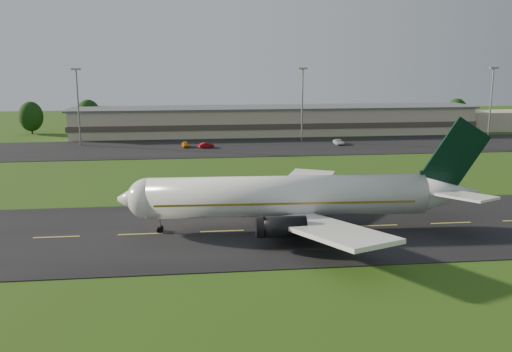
{
  "coord_description": "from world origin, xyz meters",
  "views": [
    {
      "loc": [
        -26.12,
        -74.92,
        23.86
      ],
      "look_at": [
        -16.33,
        8.0,
        6.0
      ],
      "focal_mm": 40.0,
      "sensor_mm": 36.0,
      "label": 1
    }
  ],
  "objects": [
    {
      "name": "light_mast_west",
      "position": [
        -55.0,
        80.0,
        12.74
      ],
      "size": [
        2.4,
        1.2,
        20.35
      ],
      "color": "gray",
      "rests_on": "ground"
    },
    {
      "name": "light_mast_east",
      "position": [
        60.0,
        80.0,
        12.74
      ],
      "size": [
        2.4,
        1.2,
        20.35
      ],
      "color": "gray",
      "rests_on": "ground"
    },
    {
      "name": "apron",
      "position": [
        0.0,
        72.0,
        0.05
      ],
      "size": [
        260.0,
        30.0,
        0.1
      ],
      "primitive_type": "cube",
      "color": "black",
      "rests_on": "ground"
    },
    {
      "name": "service_vehicle_c",
      "position": [
        13.78,
        73.02,
        0.79
      ],
      "size": [
        2.41,
        5.03,
        1.39
      ],
      "primitive_type": "imported",
      "rotation": [
        0.0,
        0.0,
        -0.02
      ],
      "color": "silver",
      "rests_on": "apron"
    },
    {
      "name": "tree_line",
      "position": [
        27.06,
        105.92,
        5.08
      ],
      "size": [
        195.12,
        9.17,
        10.28
      ],
      "color": "black",
      "rests_on": "ground"
    },
    {
      "name": "service_vehicle_d",
      "position": [
        52.08,
        76.14,
        0.73
      ],
      "size": [
        4.04,
        4.51,
        1.26
      ],
      "primitive_type": "imported",
      "rotation": [
        0.0,
        0.0,
        0.66
      ],
      "color": "yellow",
      "rests_on": "apron"
    },
    {
      "name": "airliner",
      "position": [
        -12.07,
        -0.04,
        4.66
      ],
      "size": [
        51.29,
        42.14,
        15.57
      ],
      "rotation": [
        0.0,
        0.0,
        -0.04
      ],
      "color": "white",
      "rests_on": "ground"
    },
    {
      "name": "taxiway",
      "position": [
        0.0,
        0.0,
        0.05
      ],
      "size": [
        220.0,
        30.0,
        0.1
      ],
      "primitive_type": "cube",
      "color": "black",
      "rests_on": "ground"
    },
    {
      "name": "service_vehicle_a",
      "position": [
        -27.17,
        73.37,
        0.82
      ],
      "size": [
        2.2,
        4.41,
        1.44
      ],
      "primitive_type": "imported",
      "rotation": [
        0.0,
        0.0,
        0.12
      ],
      "color": "orange",
      "rests_on": "apron"
    },
    {
      "name": "terminal",
      "position": [
        6.4,
        96.18,
        3.99
      ],
      "size": [
        145.0,
        16.0,
        8.4
      ],
      "color": "beige",
      "rests_on": "ground"
    },
    {
      "name": "service_vehicle_b",
      "position": [
        -21.86,
        71.72,
        0.77
      ],
      "size": [
        4.31,
        2.85,
        1.34
      ],
      "primitive_type": "imported",
      "rotation": [
        0.0,
        0.0,
        1.96
      ],
      "color": "maroon",
      "rests_on": "apron"
    },
    {
      "name": "ground",
      "position": [
        0.0,
        0.0,
        0.0
      ],
      "size": [
        360.0,
        360.0,
        0.0
      ],
      "primitive_type": "plane",
      "color": "#214411",
      "rests_on": "ground"
    },
    {
      "name": "light_mast_centre",
      "position": [
        5.0,
        80.0,
        12.74
      ],
      "size": [
        2.4,
        1.2,
        20.35
      ],
      "color": "gray",
      "rests_on": "ground"
    }
  ]
}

